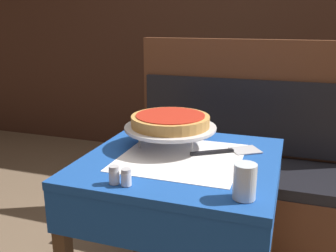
{
  "coord_description": "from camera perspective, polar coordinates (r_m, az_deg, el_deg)",
  "views": [
    {
      "loc": [
        0.39,
        -1.3,
        1.28
      ],
      "look_at": [
        -0.08,
        0.07,
        0.86
      ],
      "focal_mm": 40.0,
      "sensor_mm": 36.0,
      "label": 1
    }
  ],
  "objects": [
    {
      "name": "booth_bench",
      "position": [
        2.31,
        10.69,
        -8.57
      ],
      "size": [
        1.34,
        0.53,
        1.16
      ],
      "color": "brown",
      "rests_on": "ground_plane"
    },
    {
      "name": "back_wall_panel",
      "position": [
        3.45,
        12.67,
        14.3
      ],
      "size": [
        6.0,
        0.04,
        2.4
      ],
      "primitive_type": "cube",
      "color": "#3D2319",
      "rests_on": "ground_plane"
    },
    {
      "name": "dining_table_rear",
      "position": [
        3.07,
        9.35,
        4.06
      ],
      "size": [
        0.7,
        0.7,
        0.76
      ],
      "color": "#1E6B33",
      "rests_on": "ground_plane"
    },
    {
      "name": "pizza_pan_stand",
      "position": [
        1.55,
        0.36,
        -0.36
      ],
      "size": [
        0.38,
        0.38,
        0.09
      ],
      "color": "#ADADB2",
      "rests_on": "dining_table_front"
    },
    {
      "name": "water_glass_near",
      "position": [
        1.13,
        11.61,
        -8.26
      ],
      "size": [
        0.07,
        0.07,
        0.11
      ],
      "color": "silver",
      "rests_on": "dining_table_front"
    },
    {
      "name": "dining_table_front",
      "position": [
        1.5,
        1.97,
        -8.88
      ],
      "size": [
        0.74,
        0.74,
        0.76
      ],
      "color": "#194799",
      "rests_on": "ground_plane"
    },
    {
      "name": "salt_shaker",
      "position": [
        1.23,
        -8.2,
        -7.39
      ],
      "size": [
        0.04,
        0.04,
        0.06
      ],
      "color": "silver",
      "rests_on": "dining_table_front"
    },
    {
      "name": "deep_dish_pizza",
      "position": [
        1.54,
        0.36,
        0.86
      ],
      "size": [
        0.32,
        0.32,
        0.05
      ],
      "color": "#C68E47",
      "rests_on": "pizza_pan_stand"
    },
    {
      "name": "condiment_caddy",
      "position": [
        2.98,
        7.79,
        6.84
      ],
      "size": [
        0.11,
        0.11,
        0.18
      ],
      "color": "black",
      "rests_on": "dining_table_rear"
    },
    {
      "name": "pizza_server",
      "position": [
        1.52,
        9.22,
        -3.81
      ],
      "size": [
        0.27,
        0.21,
        0.01
      ],
      "color": "#BCBCC1",
      "rests_on": "dining_table_front"
    },
    {
      "name": "pepper_shaker",
      "position": [
        1.21,
        -6.39,
        -7.76
      ],
      "size": [
        0.03,
        0.03,
        0.06
      ],
      "color": "silver",
      "rests_on": "dining_table_front"
    }
  ]
}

